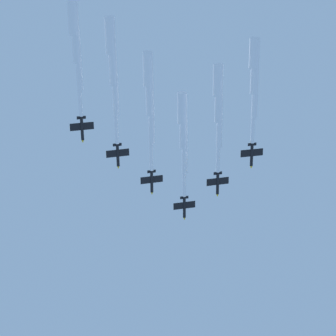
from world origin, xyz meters
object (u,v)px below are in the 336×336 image
Objects in this scene: jet_port_mid at (113,67)px; jet_port_inner at (150,99)px; jet_starboard_mid at (254,80)px; jet_starboard_inner at (219,108)px; jet_port_outer at (76,48)px; jet_lead at (183,134)px.

jet_port_inner is at bearing 171.12° from jet_port_mid.
jet_port_inner reaches higher than jet_starboard_mid.
jet_port_outer is (46.33, -24.82, -0.60)m from jet_starboard_inner.
jet_lead is 0.91× the size of jet_port_mid.
jet_starboard_mid is at bearing 88.11° from jet_lead.
jet_port_outer is at bearing -40.96° from jet_starboard_mid.
jet_port_outer is (47.31, -8.68, -3.03)m from jet_lead.
jet_starboard_inner is at bearing 149.35° from jet_port_mid.
jet_port_mid is at bearing -6.13° from jet_lead.
jet_starboard_mid is at bearing 117.18° from jet_port_inner.
jet_starboard_mid is at bearing 89.77° from jet_starboard_inner.
jet_port_inner is 1.12× the size of jet_starboard_mid.
jet_port_outer is (12.83, -4.97, -1.73)m from jet_port_mid.
jet_starboard_mid reaches higher than jet_port_outer.
jet_port_mid is (33.49, -19.85, 1.13)m from jet_starboard_inner.
jet_starboard_inner is 1.01× the size of jet_port_outer.
jet_starboard_inner is 0.91× the size of jet_port_mid.
jet_port_outer is at bearing -14.39° from jet_port_inner.
jet_starboard_mid is 61.28m from jet_port_outer.
jet_lead is at bearing -91.89° from jet_starboard_mid.
jet_port_inner is 1.09× the size of jet_port_outer.
jet_port_inner is 36.64m from jet_starboard_mid.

